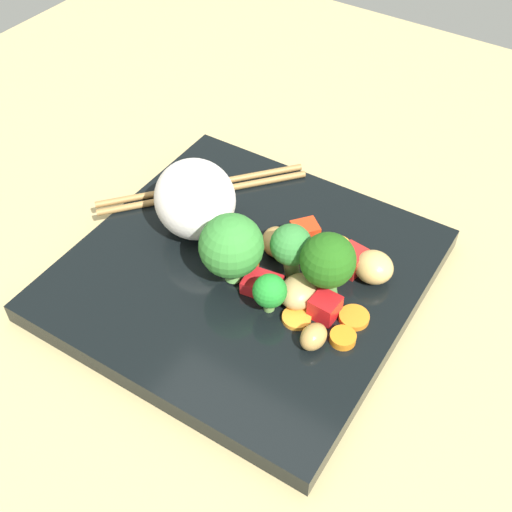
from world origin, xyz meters
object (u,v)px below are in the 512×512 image
Objects in this scene: square_plate at (244,274)px; rice_mound at (195,199)px; carrot_slice_3 at (336,247)px; broccoli_floret_2 at (328,262)px; chopstick_pair at (203,189)px.

square_plate is 3.78× the size of rice_mound.
rice_mound is 13.36cm from carrot_slice_3.
chopstick_pair is at bearing -107.52° from broccoli_floret_2.
broccoli_floret_2 is (0.71, 13.88, 0.55)cm from rice_mound.
broccoli_floret_2 is 0.39× the size of chopstick_pair.
broccoli_floret_2 reaches higher than carrot_slice_3.
chopstick_pair is at bearing -123.99° from square_plate.
square_plate is 10.30× the size of carrot_slice_3.
rice_mound is 0.45× the size of chopstick_pair.
square_plate is 1.69× the size of chopstick_pair.
square_plate is 11.12cm from chopstick_pair.
rice_mound reaches higher than broccoli_floret_2.
rice_mound is at bearing 71.52° from chopstick_pair.
carrot_slice_3 is at bearing 111.15° from rice_mound.
rice_mound is at bearing -92.94° from broccoli_floret_2.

